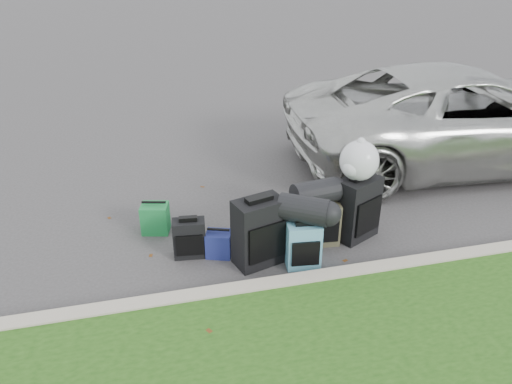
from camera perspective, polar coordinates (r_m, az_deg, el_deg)
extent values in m
plane|color=#383535|center=(6.00, 1.39, -5.43)|extent=(120.00, 120.00, 0.00)
cube|color=#9E937F|center=(5.17, 4.34, -10.47)|extent=(120.00, 0.18, 0.15)
imported|color=#B7B7B2|center=(8.47, 22.63, 8.01)|extent=(5.62, 2.90, 1.51)
cube|color=black|center=(5.64, -7.62, -5.27)|extent=(0.38, 0.24, 0.45)
cube|color=black|center=(5.40, 0.34, -4.62)|extent=(0.60, 0.46, 0.77)
cube|color=#363322|center=(5.86, 7.64, -3.61)|extent=(0.40, 0.27, 0.51)
cube|color=teal|center=(5.43, 5.45, -6.11)|extent=(0.39, 0.26, 0.52)
cube|color=black|center=(5.99, 11.51, -1.81)|extent=(0.59, 0.50, 0.76)
cube|color=#197335|center=(6.19, -11.44, -2.96)|extent=(0.37, 0.33, 0.36)
cube|color=navy|center=(5.65, -4.26, -5.94)|extent=(0.34, 0.30, 0.30)
cylinder|color=black|center=(5.66, 6.82, -0.08)|extent=(0.57, 0.36, 0.28)
cylinder|color=black|center=(5.27, 5.49, -2.01)|extent=(0.60, 0.53, 0.29)
sphere|color=silver|center=(5.73, 11.72, 3.53)|extent=(0.45, 0.45, 0.45)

